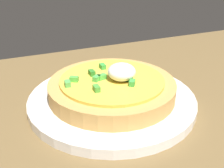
{
  "coord_description": "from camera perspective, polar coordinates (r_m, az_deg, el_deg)",
  "views": [
    {
      "loc": [
        12.12,
        26.62,
        24.14
      ],
      "look_at": [
        -2.45,
        -7.42,
        5.84
      ],
      "focal_mm": 42.17,
      "sensor_mm": 36.0,
      "label": 1
    }
  ],
  "objects": [
    {
      "name": "plate",
      "position": [
        0.43,
        0.0,
        -3.33
      ],
      "size": [
        26.5,
        26.5,
        1.52
      ],
      "primitive_type": "cylinder",
      "color": "white",
      "rests_on": "dining_table"
    },
    {
      "name": "pizza",
      "position": [
        0.41,
        0.07,
        -0.57
      ],
      "size": [
        19.95,
        19.95,
        5.55
      ],
      "color": "tan",
      "rests_on": "plate"
    },
    {
      "name": "dining_table",
      "position": [
        0.37,
        1.04,
        -11.86
      ],
      "size": [
        108.55,
        71.49,
        2.33
      ],
      "primitive_type": "cube",
      "color": "brown",
      "rests_on": "ground"
    }
  ]
}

